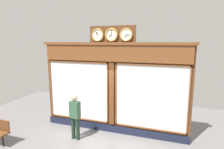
% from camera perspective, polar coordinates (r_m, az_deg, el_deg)
% --- Properties ---
extents(shop_facade, '(5.88, 0.42, 4.13)m').
position_cam_1_polar(shop_facade, '(7.37, 0.31, -3.84)').
color(shop_facade, '#5B3319').
rests_on(shop_facade, ground_plane).
extents(pedestrian, '(0.38, 0.26, 1.69)m').
position_cam_1_polar(pedestrian, '(7.13, -11.09, -11.87)').
color(pedestrian, '#1C2F21').
rests_on(pedestrian, ground_plane).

